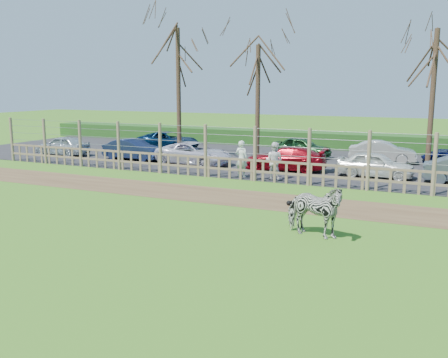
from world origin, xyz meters
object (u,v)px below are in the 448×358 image
at_px(tree_mid, 258,75).
at_px(car_0, 63,146).
at_px(car_4, 375,165).
at_px(zebra, 314,210).
at_px(crow, 289,203).
at_px(car_10, 302,147).
at_px(car_8, 169,141).
at_px(visitor_b, 274,161).
at_px(car_11, 382,152).
at_px(car_3, 285,159).
at_px(visitor_a, 242,159).
at_px(car_1, 133,149).
at_px(car_2, 194,153).
at_px(tree_right, 435,66).
at_px(tree_left, 178,62).

xyz_separation_m(tree_mid, car_0, (-11.86, -2.66, -4.23)).
distance_m(car_0, car_4, 18.73).
height_order(tree_mid, zebra, tree_mid).
xyz_separation_m(tree_mid, crow, (4.88, -9.43, -4.77)).
bearing_deg(car_10, car_8, 97.74).
bearing_deg(visitor_b, tree_mid, -59.23).
xyz_separation_m(tree_mid, car_11, (6.54, 2.58, -4.23)).
xyz_separation_m(zebra, car_0, (-18.51, 10.15, -0.14)).
bearing_deg(zebra, car_8, 53.92).
bearing_deg(car_11, visitor_b, 146.99).
bearing_deg(car_3, visitor_a, -30.87).
relative_size(visitor_b, car_10, 0.49).
relative_size(visitor_a, car_0, 0.49).
bearing_deg(car_1, zebra, -127.24).
bearing_deg(car_8, car_1, -170.85).
height_order(car_1, car_2, same).
height_order(visitor_a, car_8, visitor_a).
bearing_deg(visitor_a, tree_right, -138.27).
bearing_deg(tree_mid, visitor_b, -61.19).
bearing_deg(car_1, car_3, -88.73).
xyz_separation_m(zebra, visitor_b, (-3.91, 7.83, 0.12)).
bearing_deg(tree_left, car_0, -167.33).
relative_size(car_2, car_10, 1.23).
xyz_separation_m(crow, car_11, (1.66, 12.00, 0.54)).
bearing_deg(tree_left, tree_mid, 12.53).
xyz_separation_m(car_1, car_4, (13.63, 0.01, 0.00)).
bearing_deg(car_10, tree_right, -100.86).
relative_size(tree_right, car_1, 2.02).
xyz_separation_m(car_1, car_10, (8.62, 5.16, 0.00)).
distance_m(tree_left, car_3, 8.62).
bearing_deg(crow, car_11, 82.12).
height_order(tree_left, car_3, tree_left).
xyz_separation_m(zebra, crow, (-1.77, 3.38, -0.68)).
relative_size(tree_right, crow, 29.42).
bearing_deg(car_11, car_3, 133.58).
distance_m(car_0, car_8, 6.88).
bearing_deg(car_2, visitor_b, -107.76).
height_order(visitor_a, car_1, visitor_a).
bearing_deg(zebra, car_4, 10.32).
xyz_separation_m(tree_right, car_2, (-11.72, -3.02, -4.60)).
xyz_separation_m(car_2, car_8, (-4.64, 5.06, 0.00)).
bearing_deg(car_1, car_8, 7.38).
bearing_deg(visitor_a, car_11, -118.70).
xyz_separation_m(car_4, car_11, (-0.33, 5.00, 0.00)).
bearing_deg(tree_mid, car_11, 21.52).
bearing_deg(car_8, car_2, -135.21).
xyz_separation_m(crow, car_1, (-11.64, 7.00, 0.54)).
bearing_deg(car_1, car_0, 93.09).
bearing_deg(tree_mid, car_10, 55.97).
bearing_deg(car_0, car_10, 110.97).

